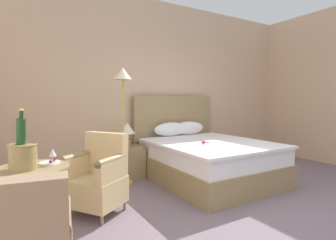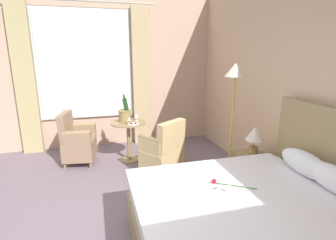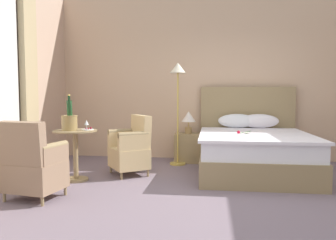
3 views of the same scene
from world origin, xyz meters
name	(u,v)px [view 1 (image 1 of 3)]	position (x,y,z in m)	size (l,w,h in m)	color
ground_plane	(267,220)	(0.00, 0.00, 0.00)	(8.01, 8.01, 0.00)	slate
wall_headboard_side	(153,86)	(0.00, 2.69, 1.59)	(6.63, 0.12, 3.19)	#D4B08E
bed	(205,157)	(0.38, 1.55, 0.37)	(1.73, 2.12, 1.39)	#957D54
nightstand	(128,162)	(-0.70, 2.27, 0.27)	(0.52, 0.41, 0.53)	#957D54
bedside_lamp	(127,130)	(-0.71, 2.27, 0.81)	(0.26, 0.26, 0.41)	#9B7A49
floor_lamp_brass	(123,92)	(-0.88, 2.00, 1.44)	(0.28, 0.28, 1.81)	gold
side_table_round	(33,197)	(-2.22, 0.69, 0.46)	(0.62, 0.62, 0.73)	#957D54
champagne_bucket	(23,153)	(-2.29, 0.65, 0.87)	(0.23, 0.23, 0.51)	#9A7F4B
wine_glass_near_bucket	(53,153)	(-2.05, 0.69, 0.83)	(0.07, 0.07, 0.15)	white
wine_glass_near_edge	(21,155)	(-2.30, 0.85, 0.82)	(0.07, 0.07, 0.13)	white
snack_plate	(50,162)	(-2.07, 0.76, 0.74)	(0.19, 0.19, 0.04)	white
armchair_by_window	(98,178)	(-1.52, 1.16, 0.41)	(0.76, 0.77, 0.92)	#957D54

